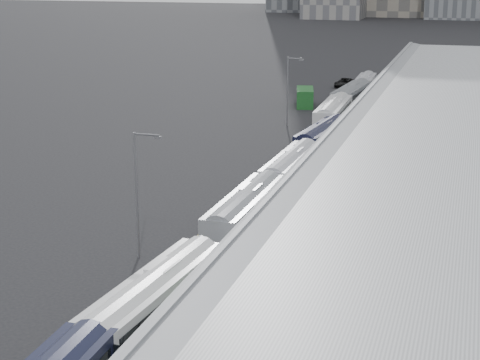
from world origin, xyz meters
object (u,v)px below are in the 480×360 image
at_px(shipping_container, 305,97).
at_px(bus_6, 333,119).
at_px(bus_2, 154,313).
at_px(bus_3, 245,220).
at_px(bus_5, 322,143).
at_px(street_lamp_far, 289,87).
at_px(bus_4, 291,175).
at_px(bus_8, 364,90).
at_px(bus_7, 351,101).
at_px(suv, 344,83).
at_px(street_lamp_near, 139,187).

bearing_deg(shipping_container, bus_6, -80.11).
distance_m(bus_2, bus_3, 17.41).
relative_size(bus_5, bus_6, 0.92).
bearing_deg(bus_6, street_lamp_far, 157.62).
bearing_deg(bus_2, bus_5, 93.76).
relative_size(bus_4, bus_8, 1.01).
bearing_deg(bus_5, bus_3, -84.94).
distance_m(street_lamp_far, shipping_container, 15.72).
bearing_deg(bus_4, bus_2, -89.21).
distance_m(bus_5, bus_7, 27.35).
relative_size(bus_6, street_lamp_far, 1.57).
bearing_deg(bus_5, shipping_container, 111.17).
height_order(shipping_container, suv, shipping_container).
xyz_separation_m(bus_2, street_lamp_near, (-5.85, 11.77, 3.56)).
relative_size(bus_5, street_lamp_near, 1.40).
bearing_deg(bus_3, suv, 95.09).
height_order(street_lamp_near, suv, street_lamp_near).
relative_size(bus_8, shipping_container, 2.03).
bearing_deg(street_lamp_near, street_lamp_far, 90.82).
bearing_deg(shipping_container, street_lamp_near, -100.89).
bearing_deg(street_lamp_far, bus_3, -81.10).
height_order(bus_6, street_lamp_near, street_lamp_near).
bearing_deg(bus_4, bus_3, -89.40).
height_order(bus_4, bus_8, bus_4).
bearing_deg(bus_6, bus_8, 88.42).
xyz_separation_m(bus_5, suv, (-5.82, 50.72, -0.80)).
xyz_separation_m(bus_6, street_lamp_near, (-5.46, -46.61, 3.53)).
relative_size(bus_2, shipping_container, 2.21).
xyz_separation_m(bus_3, shipping_container, (-7.88, 58.58, -0.33)).
bearing_deg(street_lamp_far, suv, 87.77).
distance_m(bus_2, bus_7, 72.88).
distance_m(bus_4, bus_5, 14.21).
bearing_deg(bus_5, bus_4, -84.70).
height_order(bus_3, shipping_container, bus_3).
height_order(bus_4, suv, bus_4).
height_order(bus_6, bus_8, bus_6).
distance_m(bus_3, suv, 79.05).
bearing_deg(bus_2, bus_8, 94.71).
xyz_separation_m(bus_5, street_lamp_near, (-6.51, -33.78, 3.69)).
relative_size(bus_8, street_lamp_far, 1.43).
bearing_deg(street_lamp_near, bus_6, 83.32).
bearing_deg(suv, bus_7, -71.18).
height_order(bus_2, street_lamp_far, street_lamp_far).
relative_size(bus_5, suv, 2.39).
distance_m(bus_8, shipping_container, 11.08).
bearing_deg(street_lamp_far, street_lamp_near, -89.18).
distance_m(bus_6, bus_7, 14.51).
distance_m(bus_7, bus_8, 11.30).
xyz_separation_m(bus_8, suv, (-4.98, 12.10, -0.80)).
xyz_separation_m(shipping_container, suv, (2.48, 20.29, -0.56)).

